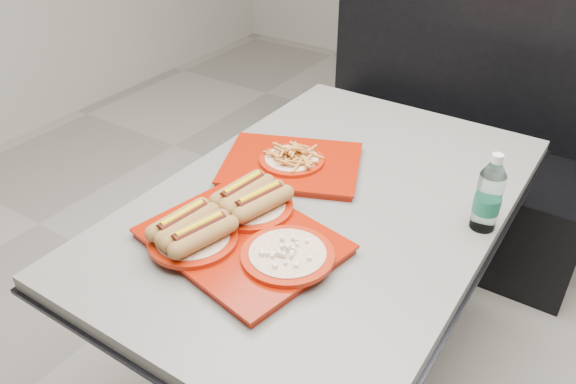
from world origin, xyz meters
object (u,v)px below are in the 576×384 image
Objects in this scene: diner_table at (326,243)px; booth_bench at (446,149)px; tray_far at (292,161)px; water_bottle at (488,197)px; tray_near at (238,230)px.

booth_bench is at bearing 90.00° from diner_table.
booth_bench is 2.69× the size of tray_far.
diner_table is 2.83× the size of tray_far.
diner_table is at bearing -23.90° from tray_far.
tray_far is 0.59m from water_bottle.
booth_bench is 1.16m from water_bottle.
water_bottle is (0.58, 0.02, 0.07)m from tray_far.
diner_table is 0.37m from tray_near.
tray_near is (-0.09, -1.39, 0.38)m from booth_bench.
tray_near reaches higher than diner_table.
water_bottle is at bearing 13.91° from diner_table.
booth_bench reaches higher than tray_far.
booth_bench reaches higher than water_bottle.
booth_bench is at bearing 86.37° from tray_near.
water_bottle is at bearing -67.71° from booth_bench.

